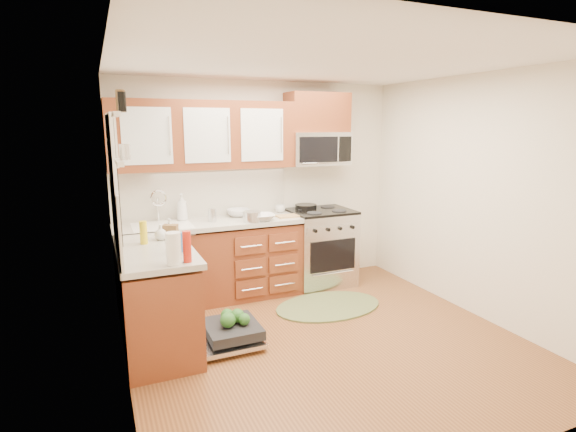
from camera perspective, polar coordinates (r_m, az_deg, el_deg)
name	(u,v)px	position (r m, az deg, el deg)	size (l,w,h in m)	color
floor	(326,341)	(4.38, 4.82, -15.50)	(3.50, 3.50, 0.00)	brown
ceiling	(331,62)	(3.94, 5.47, 18.94)	(3.50, 3.50, 0.00)	white
wall_back	(261,186)	(5.56, -3.50, 3.85)	(3.50, 0.04, 2.50)	silver
wall_front	(485,266)	(2.62, 23.74, -5.82)	(3.50, 0.04, 2.50)	silver
wall_left	(117,227)	(3.51, -20.89, -1.37)	(0.04, 3.50, 2.50)	silver
wall_right	(477,197)	(5.04, 22.92, 2.18)	(0.04, 3.50, 2.50)	silver
base_cabinet_back	(211,264)	(5.25, -9.76, -5.98)	(2.05, 0.60, 0.85)	maroon
base_cabinet_left	(156,302)	(4.27, -16.37, -10.42)	(0.60, 1.25, 0.85)	maroon
countertop_back	(210,223)	(5.12, -9.91, -0.93)	(2.07, 0.64, 0.05)	#B4AFA4
countertop_left	(154,251)	(4.12, -16.60, -4.26)	(0.64, 1.27, 0.05)	#B4AFA4
backsplash_back	(203,193)	(5.35, -10.77, 2.94)	(2.05, 0.02, 0.57)	#BBB6A7
backsplash_left	(116,219)	(4.03, -21.00, -0.37)	(0.02, 1.25, 0.57)	#BBB6A7
upper_cabinets	(204,135)	(5.14, -10.65, 10.05)	(2.05, 0.35, 0.75)	maroon
cabinet_over_mw	(317,113)	(5.62, 3.72, 12.98)	(0.76, 0.35, 0.47)	maroon
range	(321,247)	(5.69, 4.17, -3.94)	(0.76, 0.64, 0.95)	silver
microwave	(318,149)	(5.60, 3.78, 8.53)	(0.76, 0.38, 0.40)	silver
sink	(163,237)	(5.03, -15.64, -2.58)	(0.62, 0.50, 0.26)	white
dishwasher	(228,334)	(4.30, -7.64, -14.63)	(0.70, 0.60, 0.20)	silver
window	(113,179)	(3.96, -21.34, 4.38)	(0.03, 1.05, 1.05)	white
window_blind	(113,138)	(3.94, -21.32, 9.18)	(0.02, 0.96, 0.40)	white
shelf_upper	(115,114)	(3.09, -21.07, 11.94)	(0.04, 0.40, 0.03)	white
shelf_lower	(119,162)	(3.09, -20.67, 6.40)	(0.04, 0.40, 0.03)	white
rug	(328,306)	(5.11, 5.15, -11.32)	(1.22, 0.79, 0.02)	#5F6E3E
skillet	(306,206)	(5.67, 2.28, 1.22)	(0.27, 0.27, 0.05)	black
stock_pot	(252,217)	(5.01, -4.58, -0.08)	(0.20, 0.20, 0.12)	silver
cutting_board	(288,216)	(5.28, -0.02, -0.01)	(0.26, 0.17, 0.02)	tan
canister	(212,215)	(5.06, -9.61, 0.10)	(0.09, 0.09, 0.15)	silver
paper_towel_roll	(174,249)	(3.57, -14.33, -4.02)	(0.12, 0.12, 0.25)	white
mustard_bottle	(143,233)	(4.26, -17.88, -2.02)	(0.07, 0.07, 0.21)	yellow
red_bottle	(187,247)	(3.61, -12.71, -3.82)	(0.07, 0.07, 0.25)	red
wooden_box	(171,231)	(4.41, -14.69, -1.92)	(0.13, 0.10, 0.13)	brown
blue_carton	(180,242)	(3.93, -13.57, -3.26)	(0.10, 0.06, 0.17)	blue
bowl_a	(262,217)	(5.08, -3.35, -0.17)	(0.29, 0.29, 0.07)	#999999
bowl_b	(239,213)	(5.33, -6.26, 0.41)	(0.27, 0.27, 0.09)	#999999
cup	(280,209)	(5.53, -0.99, 0.93)	(0.12, 0.12, 0.10)	#999999
soap_bottle_a	(182,207)	(5.17, -13.32, 1.09)	(0.12, 0.12, 0.31)	#999999
soap_bottle_b	(170,228)	(4.45, -14.80, -1.49)	(0.08, 0.08, 0.18)	#999999
soap_bottle_c	(161,232)	(4.37, -15.87, -2.00)	(0.12, 0.12, 0.15)	#999999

